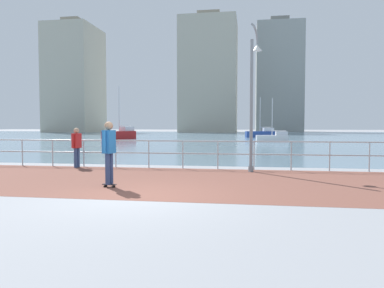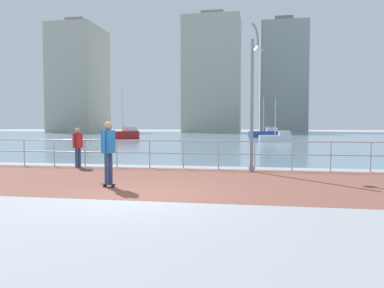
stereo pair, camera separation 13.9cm
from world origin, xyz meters
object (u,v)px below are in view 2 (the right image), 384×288
lamppost (254,90)px  bystander (78,144)px  sailboat_navy (276,138)px  skateboarder (108,148)px  sailboat_yellow (264,134)px  sailboat_teal (123,134)px

lamppost → bystander: 7.37m
bystander → sailboat_navy: sailboat_navy is taller
lamppost → skateboarder: (-3.96, -4.20, -1.91)m
sailboat_yellow → sailboat_teal: sailboat_teal is taller
lamppost → sailboat_yellow: bearing=87.6°
lamppost → sailboat_navy: (2.44, 25.25, -2.57)m
skateboarder → bystander: bearing=125.9°
bystander → sailboat_yellow: sailboat_yellow is taller
skateboarder → sailboat_teal: sailboat_teal is taller
lamppost → sailboat_yellow: size_ratio=0.93×
bystander → sailboat_yellow: bearing=77.7°
bystander → sailboat_navy: size_ratio=0.35×
lamppost → skateboarder: size_ratio=2.99×
lamppost → sailboat_navy: 25.49m
bystander → sailboat_yellow: (8.77, 40.18, -0.39)m
lamppost → sailboat_navy: bearing=84.5°
bystander → sailboat_navy: 26.89m
sailboat_teal → sailboat_yellow: bearing=29.0°
skateboarder → sailboat_navy: 30.14m
lamppost → bystander: (-7.08, 0.10, -2.07)m
skateboarder → sailboat_yellow: sailboat_yellow is taller
skateboarder → sailboat_navy: bearing=77.7°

